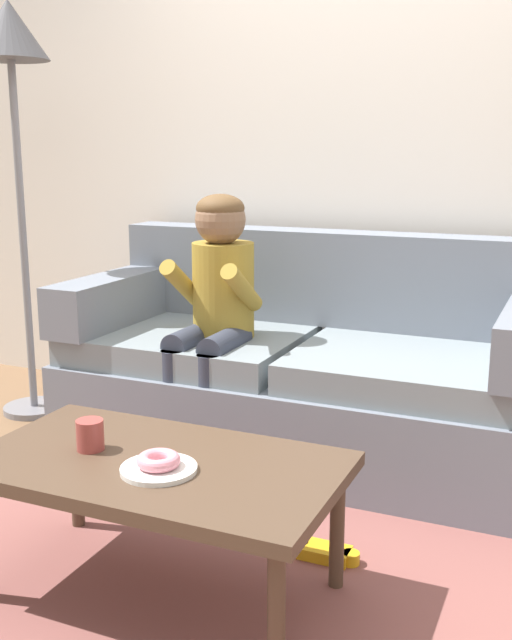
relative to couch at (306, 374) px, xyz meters
name	(u,v)px	position (x,y,z in m)	size (l,w,h in m)	color
ground	(254,543)	(0.13, -0.85, -0.34)	(10.00, 10.00, 0.00)	brown
wall_back	(377,122)	(0.13, 0.55, 1.06)	(8.00, 0.10, 2.80)	silver
area_rug	(221,579)	(0.13, -1.10, -0.33)	(2.21, 1.91, 0.01)	brown
couch	(306,374)	(0.00, 0.00, 0.00)	(2.01, 0.90, 0.92)	slate
coffee_table	(156,474)	(0.00, -1.23, 0.04)	(1.05, 0.59, 0.42)	#4C3828
person_child	(215,300)	(-0.33, -0.20, 0.33)	(0.34, 0.58, 1.10)	olive
plate	(159,469)	(0.05, -1.29, 0.09)	(0.21, 0.21, 0.01)	white
donut	(159,460)	(0.05, -1.29, 0.12)	(0.12, 0.12, 0.04)	pink
mug	(90,435)	(-0.22, -1.24, 0.13)	(0.08, 0.08, 0.09)	#993D38
toy_controller	(325,554)	(0.38, -0.86, -0.31)	(0.23, 0.09, 0.05)	gold
floor_lamp	(12,73)	(-1.40, -0.10, 1.28)	(0.35, 0.35, 1.93)	slate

